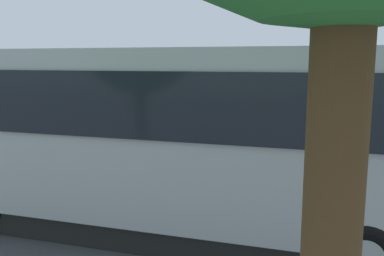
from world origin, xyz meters
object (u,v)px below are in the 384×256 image
(spectator_left, at_px, (233,149))
(parked_motorcycle_silver, at_px, (176,175))
(spectator_centre, at_px, (188,144))
(spectator_right, at_px, (136,142))
(tour_bus, at_px, (168,141))
(stunt_motorcycle, at_px, (169,116))
(spectator_far_left, at_px, (297,153))
(traffic_cone, at_px, (197,145))
(spectator_far_right, at_px, (93,142))

(spectator_left, bearing_deg, parked_motorcycle_silver, 23.52)
(spectator_centre, height_order, spectator_right, spectator_centre)
(spectator_right, bearing_deg, spectator_left, 175.25)
(tour_bus, height_order, stunt_motorcycle, tour_bus)
(spectator_far_left, relative_size, traffic_cone, 2.63)
(spectator_right, distance_m, spectator_far_right, 1.20)
(tour_bus, xyz_separation_m, spectator_far_left, (-2.12, -2.67, -0.66))
(spectator_far_right, xyz_separation_m, traffic_cone, (-1.76, -3.59, -0.67))
(tour_bus, distance_m, spectator_centre, 2.68)
(stunt_motorcycle, bearing_deg, spectator_right, 100.61)
(spectator_far_left, relative_size, stunt_motorcycle, 0.86)
(spectator_centre, height_order, parked_motorcycle_silver, spectator_centre)
(spectator_centre, xyz_separation_m, stunt_motorcycle, (2.28, -4.84, -0.02))
(stunt_motorcycle, relative_size, traffic_cone, 3.04)
(spectator_right, height_order, spectator_far_right, spectator_right)
(spectator_far_left, bearing_deg, stunt_motorcycle, -44.38)
(tour_bus, distance_m, spectator_right, 3.25)
(spectator_centre, bearing_deg, tour_bus, 100.05)
(spectator_far_right, bearing_deg, spectator_centre, -178.62)
(tour_bus, bearing_deg, traffic_cone, -78.23)
(spectator_far_right, relative_size, traffic_cone, 2.63)
(stunt_motorcycle, bearing_deg, spectator_left, 124.42)
(stunt_motorcycle, bearing_deg, parked_motorcycle_silver, 111.77)
(spectator_left, relative_size, parked_motorcycle_silver, 0.86)
(spectator_centre, height_order, traffic_cone, spectator_centre)
(spectator_right, xyz_separation_m, spectator_far_right, (1.19, 0.10, -0.06))
(spectator_far_right, distance_m, parked_motorcycle_silver, 2.63)
(spectator_left, relative_size, spectator_centre, 0.99)
(parked_motorcycle_silver, height_order, traffic_cone, parked_motorcycle_silver)
(spectator_left, distance_m, spectator_centre, 1.17)
(spectator_right, relative_size, traffic_cone, 2.76)
(spectator_left, height_order, parked_motorcycle_silver, spectator_left)
(stunt_motorcycle, bearing_deg, traffic_cone, 138.01)
(spectator_centre, relative_size, traffic_cone, 2.81)
(spectator_centre, relative_size, spectator_far_right, 1.07)
(spectator_right, bearing_deg, traffic_cone, -99.24)
(spectator_far_right, height_order, traffic_cone, spectator_far_right)
(stunt_motorcycle, distance_m, traffic_cone, 2.10)
(tour_bus, xyz_separation_m, spectator_left, (-0.70, -2.41, -0.59))
(tour_bus, distance_m, traffic_cone, 6.37)
(spectator_left, height_order, traffic_cone, spectator_left)
(tour_bus, relative_size, stunt_motorcycle, 4.79)
(spectator_far_left, xyz_separation_m, traffic_cone, (3.39, -3.43, -0.68))
(spectator_centre, bearing_deg, parked_motorcycle_silver, 84.59)
(stunt_motorcycle, height_order, traffic_cone, stunt_motorcycle)
(spectator_centre, relative_size, parked_motorcycle_silver, 0.86)
(spectator_far_right, bearing_deg, parked_motorcycle_silver, 165.68)
(spectator_right, height_order, traffic_cone, spectator_right)
(spectator_left, distance_m, traffic_cone, 4.25)
(spectator_far_left, height_order, spectator_far_right, same)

